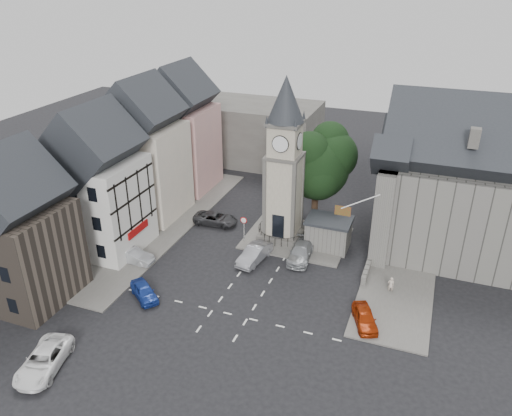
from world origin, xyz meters
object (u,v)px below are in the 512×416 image
at_px(car_west_blue, 144,291).
at_px(stone_shelter, 328,233).
at_px(clock_tower, 284,162).
at_px(pedestrian, 391,285).
at_px(car_east_red, 365,318).

bearing_deg(car_west_blue, stone_shelter, -4.56).
relative_size(clock_tower, pedestrian, 10.91).
relative_size(clock_tower, stone_shelter, 3.78).
xyz_separation_m(clock_tower, car_east_red, (10.17, -10.99, -7.48)).
distance_m(car_east_red, pedestrian, 5.17).
bearing_deg(pedestrian, clock_tower, -39.12).
bearing_deg(clock_tower, car_east_red, -47.22).
relative_size(clock_tower, car_west_blue, 4.45).
bearing_deg(car_east_red, car_west_blue, 167.17).
bearing_deg(clock_tower, stone_shelter, -5.84).
relative_size(car_west_blue, pedestrian, 2.45).
height_order(clock_tower, pedestrian, clock_tower).
relative_size(car_east_red, pedestrian, 2.51).
bearing_deg(pedestrian, car_east_red, 63.53).
height_order(car_west_blue, car_east_red, car_east_red).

